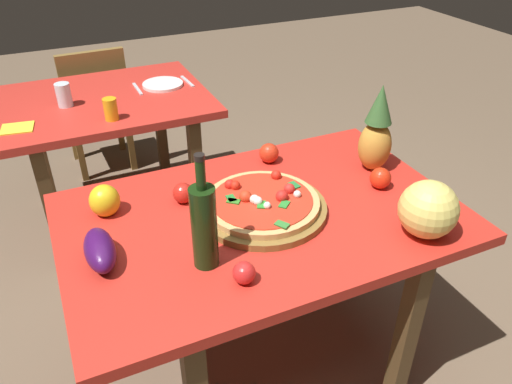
% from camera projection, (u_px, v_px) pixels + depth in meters
% --- Properties ---
extents(ground_plane, '(10.00, 10.00, 0.00)m').
position_uv_depth(ground_plane, '(261.00, 359.00, 2.13)').
color(ground_plane, brown).
extents(display_table, '(1.35, 0.87, 0.76)m').
position_uv_depth(display_table, '(262.00, 234.00, 1.77)').
color(display_table, '#4F391F').
rests_on(display_table, ground_plane).
extents(background_table, '(1.07, 0.83, 0.76)m').
position_uv_depth(background_table, '(106.00, 117.00, 2.65)').
color(background_table, '#4F391F').
rests_on(background_table, ground_plane).
extents(dining_chair, '(0.41, 0.41, 0.85)m').
position_uv_depth(dining_chair, '(96.00, 103.00, 3.24)').
color(dining_chair, brown).
rests_on(dining_chair, ground_plane).
extents(pizza_board, '(0.45, 0.45, 0.02)m').
position_uv_depth(pizza_board, '(262.00, 208.00, 1.72)').
color(pizza_board, brown).
rests_on(pizza_board, display_table).
extents(pizza, '(0.39, 0.39, 0.06)m').
position_uv_depth(pizza, '(262.00, 201.00, 1.71)').
color(pizza, tan).
rests_on(pizza, pizza_board).
extents(wine_bottle, '(0.08, 0.08, 0.37)m').
position_uv_depth(wine_bottle, '(204.00, 225.00, 1.43)').
color(wine_bottle, black).
rests_on(wine_bottle, display_table).
extents(pineapple_left, '(0.13, 0.13, 0.35)m').
position_uv_depth(pineapple_left, '(377.00, 133.00, 1.90)').
color(pineapple_left, gold).
rests_on(pineapple_left, display_table).
extents(melon, '(0.19, 0.19, 0.19)m').
position_uv_depth(melon, '(428.00, 209.00, 1.57)').
color(melon, '#E1CC64').
rests_on(melon, display_table).
extents(bell_pepper, '(0.10, 0.10, 0.11)m').
position_uv_depth(bell_pepper, '(105.00, 201.00, 1.69)').
color(bell_pepper, yellow).
rests_on(bell_pepper, display_table).
extents(eggplant, '(0.09, 0.20, 0.09)m').
position_uv_depth(eggplant, '(100.00, 250.00, 1.48)').
color(eggplant, '#3C114C').
rests_on(eggplant, display_table).
extents(tomato_near_board, '(0.08, 0.08, 0.08)m').
position_uv_depth(tomato_near_board, '(380.00, 178.00, 1.84)').
color(tomato_near_board, red).
rests_on(tomato_near_board, display_table).
extents(tomato_at_corner, '(0.07, 0.07, 0.07)m').
position_uv_depth(tomato_at_corner, '(183.00, 193.00, 1.76)').
color(tomato_at_corner, red).
rests_on(tomato_at_corner, display_table).
extents(tomato_beside_pepper, '(0.07, 0.07, 0.07)m').
position_uv_depth(tomato_beside_pepper, '(244.00, 273.00, 1.42)').
color(tomato_beside_pepper, red).
rests_on(tomato_beside_pepper, display_table).
extents(tomato_by_bottle, '(0.08, 0.08, 0.08)m').
position_uv_depth(tomato_by_bottle, '(269.00, 153.00, 2.00)').
color(tomato_by_bottle, red).
rests_on(tomato_by_bottle, display_table).
extents(drinking_glass_juice, '(0.06, 0.06, 0.10)m').
position_uv_depth(drinking_glass_juice, '(111.00, 109.00, 2.34)').
color(drinking_glass_juice, '#F5A218').
rests_on(drinking_glass_juice, background_table).
extents(drinking_glass_water, '(0.07, 0.07, 0.12)m').
position_uv_depth(drinking_glass_water, '(64.00, 95.00, 2.47)').
color(drinking_glass_water, silver).
rests_on(drinking_glass_water, background_table).
extents(dinner_plate, '(0.22, 0.22, 0.02)m').
position_uv_depth(dinner_plate, '(163.00, 84.00, 2.74)').
color(dinner_plate, white).
rests_on(dinner_plate, background_table).
extents(fork_utensil, '(0.02, 0.18, 0.01)m').
position_uv_depth(fork_utensil, '(137.00, 89.00, 2.69)').
color(fork_utensil, silver).
rests_on(fork_utensil, background_table).
extents(knife_utensil, '(0.03, 0.18, 0.01)m').
position_uv_depth(knife_utensil, '(187.00, 81.00, 2.79)').
color(knife_utensil, silver).
rests_on(knife_utensil, background_table).
extents(napkin_folded, '(0.16, 0.14, 0.01)m').
position_uv_depth(napkin_folded, '(17.00, 128.00, 2.28)').
color(napkin_folded, yellow).
rests_on(napkin_folded, background_table).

